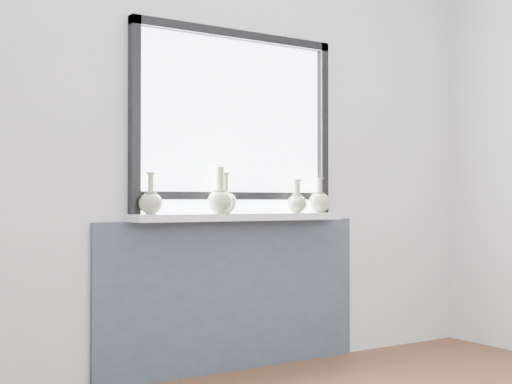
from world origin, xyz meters
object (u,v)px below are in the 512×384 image
vase_b (220,199)px  vase_c (225,201)px  vase_a (151,202)px  vase_e (319,201)px  vase_d (297,202)px  windowsill (241,217)px

vase_b → vase_c: bearing=30.8°
vase_a → vase_e: (1.12, 0.01, 0.00)m
vase_c → vase_d: 0.47m
vase_a → vase_c: bearing=2.2°
windowsill → vase_e: (0.56, -0.00, 0.09)m
windowsill → vase_d: vase_d is taller
vase_c → vase_e: size_ratio=1.06×
windowsill → vase_d: (0.37, -0.03, 0.09)m
vase_c → vase_e: 0.66m
vase_a → vase_d: size_ratio=1.11×
vase_a → vase_b: (0.41, -0.01, 0.01)m
vase_c → windowsill: bearing=-2.1°
vase_b → vase_d: vase_b is taller
windowsill → vase_b: 0.18m
vase_a → vase_c: 0.46m
vase_a → vase_c: size_ratio=0.96×
vase_c → vase_e: (0.66, -0.00, -0.00)m
vase_d → vase_e: size_ratio=0.91×
vase_b → vase_e: size_ratio=1.19×
vase_b → vase_d: 0.52m
vase_b → vase_c: vase_b is taller
vase_b → vase_d: (0.52, -0.00, -0.01)m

